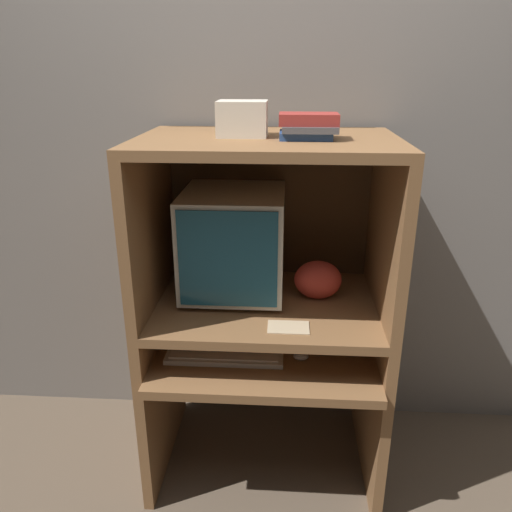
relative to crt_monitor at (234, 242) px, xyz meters
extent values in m
cube|color=gray|center=(0.14, 0.30, 0.29)|extent=(6.00, 0.06, 2.60)
cube|color=brown|center=(-0.32, -0.09, -0.71)|extent=(0.04, 0.66, 0.61)
cube|color=brown|center=(0.59, -0.09, -0.71)|extent=(0.04, 0.66, 0.61)
cube|color=brown|center=(0.14, -0.23, -0.42)|extent=(0.87, 0.47, 0.04)
cube|color=brown|center=(-0.32, -0.09, -0.31)|extent=(0.04, 0.66, 0.18)
cube|color=brown|center=(0.59, -0.09, -0.31)|extent=(0.04, 0.66, 0.18)
cube|color=brown|center=(0.14, -0.09, -0.24)|extent=(0.87, 0.66, 0.04)
cube|color=brown|center=(-0.32, -0.09, 0.10)|extent=(0.04, 0.66, 0.65)
cube|color=brown|center=(0.59, -0.09, 0.10)|extent=(0.04, 0.66, 0.65)
cube|color=brown|center=(0.14, -0.09, 0.41)|extent=(0.87, 0.66, 0.04)
cube|color=#48321E|center=(0.14, 0.23, 0.10)|extent=(0.87, 0.01, 0.65)
cylinder|color=beige|center=(0.00, 0.00, -0.21)|extent=(0.23, 0.23, 0.02)
cube|color=beige|center=(0.00, 0.00, 0.00)|extent=(0.40, 0.43, 0.41)
cube|color=navy|center=(0.00, -0.21, 0.00)|extent=(0.37, 0.01, 0.37)
cube|color=beige|center=(-0.02, -0.23, -0.39)|extent=(0.46, 0.15, 0.02)
cube|color=silver|center=(-0.02, -0.23, -0.38)|extent=(0.42, 0.12, 0.01)
ellipsoid|color=#B7B7B7|center=(0.28, -0.23, -0.39)|extent=(0.06, 0.04, 0.03)
ellipsoid|color=#BC382D|center=(0.35, -0.04, -0.14)|extent=(0.19, 0.14, 0.16)
cube|color=navy|center=(0.27, -0.13, 0.44)|extent=(0.18, 0.13, 0.03)
cube|color=#4C4C51|center=(0.28, -0.13, 0.47)|extent=(0.19, 0.16, 0.02)
cube|color=maroon|center=(0.28, -0.14, 0.50)|extent=(0.20, 0.13, 0.04)
cube|color=#CCB28C|center=(0.23, -0.30, -0.22)|extent=(0.15, 0.10, 0.00)
cube|color=beige|center=(0.05, -0.07, 0.49)|extent=(0.18, 0.15, 0.12)
camera|label=1|loc=(0.21, -1.91, 0.67)|focal=35.00mm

